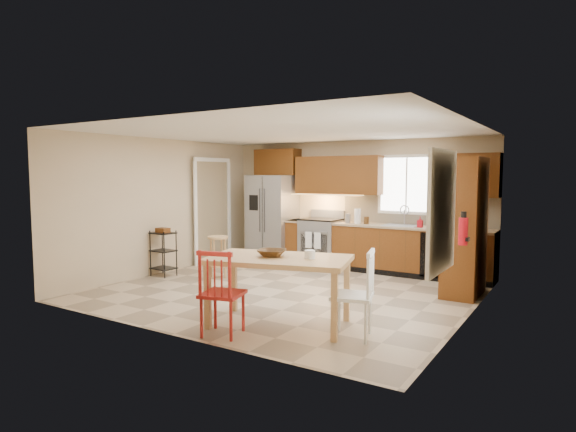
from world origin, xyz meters
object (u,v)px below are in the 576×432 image
Objects in this scene: fire_extinguisher at (463,231)px; chair_red at (222,292)px; range_stove at (321,243)px; refrigerator at (272,218)px; table_jar at (310,256)px; utility_cart at (163,253)px; chair_white at (352,294)px; pantry at (465,227)px; table_bowl at (272,257)px; soap_bottle at (420,222)px; bar_stool at (218,257)px; dining_table at (279,292)px.

chair_red is (-2.14, -2.32, -0.60)m from fire_extinguisher.
refrigerator is at bearing -177.01° from range_stove.
utility_cart is at bearing 162.47° from table_jar.
chair_white is 0.69m from table_jar.
table_bowl is (-1.69, -2.72, -0.21)m from pantry.
pantry is 1.07m from fire_extinguisher.
pantry reaches higher than utility_cart.
pantry is 2.53× the size of utility_cart.
chair_white is (2.34, -3.65, 0.04)m from range_stove.
fire_extinguisher reaches higher than table_bowl.
fire_extinguisher reaches higher than soap_bottle.
soap_bottle is 0.56× the size of table_bowl.
bar_stool is (-2.03, 2.32, -0.12)m from chair_red.
soap_bottle reaches higher than dining_table.
soap_bottle is 1.22× the size of table_jar.
refrigerator is at bearing 123.77° from table_bowl.
dining_table is 2.91m from bar_stool.
soap_bottle is at bearing 120.53° from fire_extinguisher.
table_bowl is 0.49m from table_jar.
table_jar is 3.20m from bar_stool.
pantry is 3.21m from dining_table.
bar_stool is (-2.38, 1.67, -0.04)m from dining_table.
pantry is at bearing 44.47° from dining_table.
refrigerator is 5.03m from chair_white.
table_bowl is (-0.11, 0.00, 0.42)m from dining_table.
soap_bottle reaches higher than utility_cart.
range_stove is 2.68× the size of table_bowl.
refrigerator is 5.06× the size of fire_extinguisher.
fire_extinguisher is at bearing -24.52° from refrigerator.
fire_extinguisher is at bearing 41.35° from table_bowl.
pantry is at bearing 58.06° from table_bowl.
table_bowl is 2.86m from bar_stool.
utility_cart reaches higher than bar_stool.
soap_bottle reaches higher than table_jar.
dining_table is at bearing -55.09° from refrigerator.
refrigerator is 1.83× the size of chair_red.
soap_bottle is 3.65m from bar_stool.
range_stove is 3.11m from utility_cart.
fire_extinguisher reaches higher than dining_table.
table_bowl is at bearing 77.49° from chair_white.
table_jar is (2.91, -3.54, -0.04)m from refrigerator.
dining_table is 10.80× the size of table_jar.
refrigerator is 2.05m from bar_stool.
refrigerator is at bearing 155.48° from fire_extinguisher.
fire_extinguisher is 2.54m from dining_table.
fire_extinguisher is at bearing -42.62° from chair_white.
chair_white is at bearing -57.33° from range_stove.
chair_red is at bearing -62.95° from refrigerator.
table_bowl is at bearing -56.23° from refrigerator.
refrigerator is 4.38m from table_bowl.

